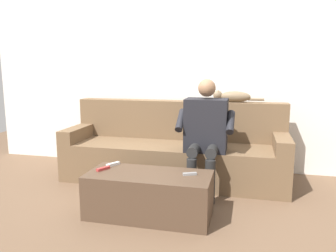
{
  "coord_description": "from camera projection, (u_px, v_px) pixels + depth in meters",
  "views": [
    {
      "loc": [
        -0.82,
        3.58,
        1.31
      ],
      "look_at": [
        0.0,
        0.18,
        0.69
      ],
      "focal_mm": 35.86,
      "sensor_mm": 36.0,
      "label": 1
    }
  ],
  "objects": [
    {
      "name": "person_solo_seated",
      "position": [
        205.0,
        129.0,
        3.45
      ],
      "size": [
        0.58,
        0.55,
        1.18
      ],
      "color": "black",
      "rests_on": "ground"
    },
    {
      "name": "remote_white",
      "position": [
        113.0,
        164.0,
        3.16
      ],
      "size": [
        0.1,
        0.14,
        0.03
      ],
      "primitive_type": "cube",
      "rotation": [
        0.0,
        0.0,
        1.06
      ],
      "color": "white",
      "rests_on": "coffee_table"
    },
    {
      "name": "cat_on_backrest",
      "position": [
        232.0,
        96.0,
        3.9
      ],
      "size": [
        0.58,
        0.13,
        0.14
      ],
      "color": "#756047",
      "rests_on": "couch"
    },
    {
      "name": "couch",
      "position": [
        175.0,
        152.0,
        3.94
      ],
      "size": [
        2.54,
        0.78,
        0.9
      ],
      "color": "brown",
      "rests_on": "ground"
    },
    {
      "name": "back_wall",
      "position": [
        184.0,
        70.0,
        4.29
      ],
      "size": [
        5.4,
        0.06,
        2.52
      ],
      "primitive_type": "cube",
      "color": "silver",
      "rests_on": "ground"
    },
    {
      "name": "ground_plane",
      "position": [
        158.0,
        203.0,
        3.27
      ],
      "size": [
        8.0,
        8.0,
        0.0
      ],
      "primitive_type": "plane",
      "color": "brown"
    },
    {
      "name": "remote_red",
      "position": [
        103.0,
        169.0,
        3.03
      ],
      "size": [
        0.09,
        0.14,
        0.02
      ],
      "primitive_type": "cube",
      "rotation": [
        0.0,
        0.0,
        4.24
      ],
      "color": "#B73333",
      "rests_on": "coffee_table"
    },
    {
      "name": "coffee_table",
      "position": [
        149.0,
        195.0,
        2.96
      ],
      "size": [
        1.09,
        0.49,
        0.39
      ],
      "color": "#4C3828",
      "rests_on": "ground"
    },
    {
      "name": "remote_gray",
      "position": [
        190.0,
        174.0,
        2.88
      ],
      "size": [
        0.12,
        0.08,
        0.02
      ],
      "primitive_type": "cube",
      "rotation": [
        0.0,
        0.0,
        0.44
      ],
      "color": "gray",
      "rests_on": "coffee_table"
    }
  ]
}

